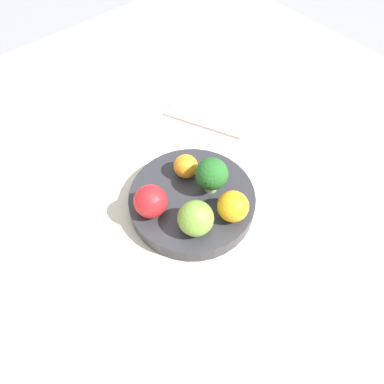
% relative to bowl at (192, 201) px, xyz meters
% --- Properties ---
extents(ground_plane, '(6.00, 6.00, 0.00)m').
position_rel_bowl_xyz_m(ground_plane, '(0.00, 0.00, -0.03)').
color(ground_plane, gray).
extents(table_surface, '(1.20, 1.20, 0.02)m').
position_rel_bowl_xyz_m(table_surface, '(0.00, 0.00, -0.02)').
color(table_surface, beige).
rests_on(table_surface, ground_plane).
extents(bowl, '(0.20, 0.20, 0.03)m').
position_rel_bowl_xyz_m(bowl, '(0.00, 0.00, 0.00)').
color(bowl, '#2D2D33').
rests_on(bowl, table_surface).
extents(broccoli, '(0.05, 0.05, 0.06)m').
position_rel_bowl_xyz_m(broccoli, '(0.01, 0.03, 0.05)').
color(broccoli, '#99C17A').
rests_on(broccoli, bowl).
extents(apple_red, '(0.05, 0.05, 0.05)m').
position_rel_bowl_xyz_m(apple_red, '(-0.02, -0.06, 0.04)').
color(apple_red, red).
rests_on(apple_red, bowl).
extents(apple_green, '(0.05, 0.05, 0.05)m').
position_rel_bowl_xyz_m(apple_green, '(0.05, -0.03, 0.04)').
color(apple_green, olive).
rests_on(apple_green, bowl).
extents(orange_front, '(0.04, 0.04, 0.04)m').
position_rel_bowl_xyz_m(orange_front, '(-0.04, 0.02, 0.03)').
color(orange_front, orange).
rests_on(orange_front, bowl).
extents(orange_back, '(0.05, 0.05, 0.05)m').
position_rel_bowl_xyz_m(orange_back, '(0.07, 0.02, 0.04)').
color(orange_back, orange).
rests_on(orange_back, bowl).
extents(napkin, '(0.21, 0.21, 0.01)m').
position_rel_bowl_xyz_m(napkin, '(-0.16, 0.20, -0.01)').
color(napkin, beige).
rests_on(napkin, table_surface).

